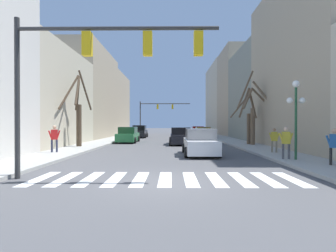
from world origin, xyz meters
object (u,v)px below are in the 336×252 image
at_px(car_at_intersection, 200,143).
at_px(car_parked_left_mid, 198,132).
at_px(car_parked_right_far, 181,136).
at_px(car_parked_right_near, 140,132).
at_px(street_tree_left_near, 254,113).
at_px(street_lamp_right_corner, 296,103).
at_px(pedestrian_on_left_sidewalk, 54,136).
at_px(car_parked_left_near, 128,135).
at_px(pedestrian_crossing_street, 274,138).
at_px(traffic_signal_far, 156,110).
at_px(street_tree_right_near, 248,116).
at_px(car_driving_toward_lane, 203,133).
at_px(street_tree_right_far, 78,113).
at_px(traffic_signal_near, 94,58).
at_px(pedestrian_waiting_at_curb, 286,140).
at_px(pedestrian_near_right_corner, 334,143).

relative_size(car_at_intersection, car_parked_left_mid, 0.95).
xyz_separation_m(car_at_intersection, car_parked_right_far, (-0.93, 8.65, -0.01)).
xyz_separation_m(car_parked_right_near, street_tree_left_near, (11.83, -15.04, 2.14)).
distance_m(car_at_intersection, street_tree_left_near, 8.64).
distance_m(street_lamp_right_corner, car_parked_right_near, 26.99).
bearing_deg(street_lamp_right_corner, pedestrian_on_left_sidewalk, 166.55).
xyz_separation_m(street_lamp_right_corner, car_parked_left_near, (-10.97, 14.45, -2.25)).
height_order(street_lamp_right_corner, pedestrian_crossing_street, street_lamp_right_corner).
distance_m(car_at_intersection, car_parked_right_far, 8.70).
bearing_deg(traffic_signal_far, street_tree_right_near, -66.97).
distance_m(pedestrian_on_left_sidewalk, street_tree_right_near, 16.19).
xyz_separation_m(car_parked_right_far, pedestrian_crossing_street, (5.70, -8.42, 0.30)).
bearing_deg(car_parked_right_near, car_driving_toward_lane, -112.28).
relative_size(car_parked_left_near, street_tree_right_far, 0.77).
bearing_deg(street_tree_right_far, street_lamp_right_corner, -29.12).
distance_m(pedestrian_on_left_sidewalk, pedestrian_crossing_street, 14.14).
height_order(car_parked_left_near, pedestrian_crossing_street, pedestrian_crossing_street).
relative_size(traffic_signal_far, car_parked_left_near, 1.85).
bearing_deg(traffic_signal_near, street_tree_right_near, 56.07).
height_order(traffic_signal_far, street_lamp_right_corner, traffic_signal_far).
bearing_deg(street_tree_right_far, pedestrian_waiting_at_curb, -29.35).
distance_m(traffic_signal_far, pedestrian_waiting_at_curb, 34.33).
distance_m(car_at_intersection, street_tree_right_far, 10.69).
bearing_deg(car_parked_right_near, car_parked_left_near, 179.89).
bearing_deg(pedestrian_on_left_sidewalk, street_tree_left_near, -179.50).
height_order(street_lamp_right_corner, car_parked_right_near, street_lamp_right_corner).
relative_size(car_parked_right_far, pedestrian_crossing_street, 3.11).
relative_size(car_driving_toward_lane, pedestrian_crossing_street, 2.68).
bearing_deg(pedestrian_waiting_at_curb, car_parked_right_near, -58.16).
xyz_separation_m(traffic_signal_far, car_parked_right_near, (-1.83, -8.64, -3.64)).
bearing_deg(pedestrian_on_left_sidewalk, car_at_intersection, 156.68).
height_order(pedestrian_near_right_corner, street_tree_right_near, street_tree_right_near).
height_order(street_lamp_right_corner, car_parked_left_near, street_lamp_right_corner).
relative_size(street_lamp_right_corner, street_tree_left_near, 0.62).
distance_m(car_parked_left_near, car_driving_toward_lane, 10.93).
height_order(pedestrian_on_left_sidewalk, street_tree_left_near, street_tree_left_near).
height_order(street_lamp_right_corner, car_parked_right_far, street_lamp_right_corner).
distance_m(car_parked_left_mid, street_tree_left_near, 18.67).
bearing_deg(pedestrian_near_right_corner, car_parked_left_near, -29.55).
height_order(pedestrian_on_left_sidewalk, pedestrian_near_right_corner, pedestrian_on_left_sidewalk).
height_order(car_at_intersection, street_tree_left_near, street_tree_left_near).
bearing_deg(car_at_intersection, pedestrian_near_right_corner, -133.03).
height_order(traffic_signal_far, car_parked_right_far, traffic_signal_far).
relative_size(car_parked_left_near, car_driving_toward_lane, 1.16).
bearing_deg(car_parked_left_near, car_parked_right_near, -0.11).
xyz_separation_m(car_parked_right_near, car_at_intersection, (6.42, -21.42, -0.05)).
distance_m(traffic_signal_far, car_parked_right_near, 9.56).
bearing_deg(pedestrian_waiting_at_curb, traffic_signal_far, -66.76).
xyz_separation_m(car_parked_right_near, pedestrian_waiting_at_curb, (10.53, -24.40, 0.31)).
relative_size(traffic_signal_far, car_parked_left_mid, 1.90).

